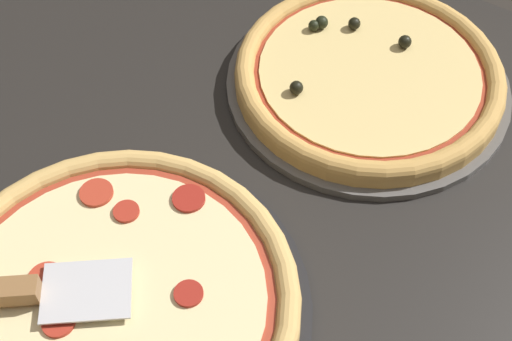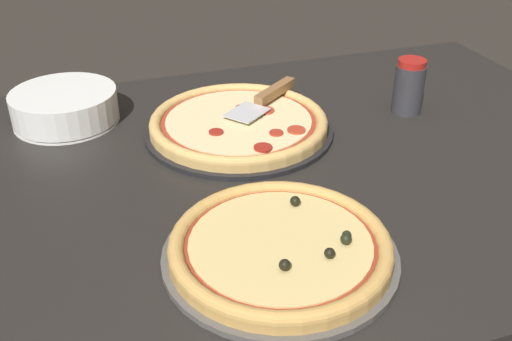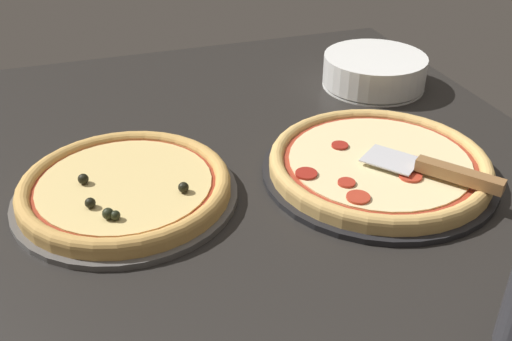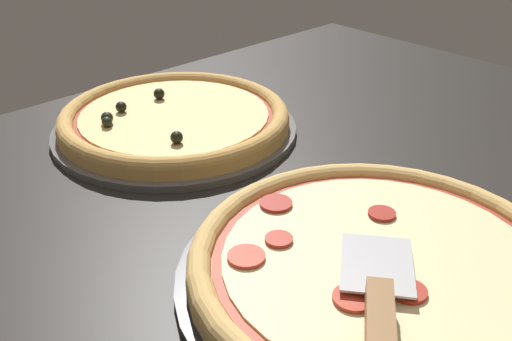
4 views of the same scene
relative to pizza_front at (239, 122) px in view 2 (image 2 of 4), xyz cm
name	(u,v)px [view 2 (image 2 of 4)]	position (x,y,z in cm)	size (l,w,h in cm)	color
ground_plane	(281,171)	(-3.82, 14.81, -4.16)	(147.74, 100.98, 3.60)	black
pizza_pan_front	(239,130)	(0.02, -0.02, -1.86)	(39.30, 39.30, 1.00)	black
pizza_front	(239,122)	(0.00, 0.00, 0.00)	(36.94, 36.94, 2.82)	#DBAD60
pizza_pan_back	(280,255)	(6.41, 41.38, -1.86)	(35.48, 35.48, 1.00)	#565451
pizza_back	(280,245)	(6.39, 41.39, -0.02)	(33.35, 33.35, 3.71)	tan
serving_spatula	(270,95)	(-9.22, -6.44, 2.30)	(20.19, 16.97, 2.00)	silver
plate_stack	(65,107)	(33.70, -16.96, 1.14)	(22.37, 22.37, 7.00)	white
parmesan_shaker	(409,86)	(-38.55, 1.97, 3.62)	(6.60, 6.60, 12.15)	#333338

